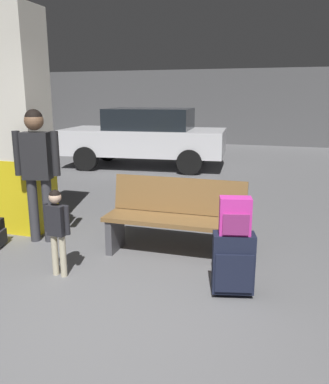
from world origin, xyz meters
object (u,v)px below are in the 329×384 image
at_px(bench, 175,218).
at_px(suitcase, 233,263).
at_px(parked_car_far, 146,136).
at_px(backpack_bright, 235,216).
at_px(adult, 37,162).
at_px(structural_pillar, 23,125).
at_px(child, 57,224).

xyz_separation_m(bench, suitcase, (0.79, -0.78, -0.12)).
bearing_deg(parked_car_far, bench, -66.66).
relative_size(bench, parked_car_far, 0.38).
height_order(bench, suitcase, bench).
distance_m(bench, parked_car_far, 5.93).
distance_m(suitcase, backpack_bright, 0.45).
bearing_deg(adult, parked_car_far, 96.20).
height_order(structural_pillar, child, structural_pillar).
height_order(structural_pillar, parked_car_far, structural_pillar).
xyz_separation_m(structural_pillar, suitcase, (2.96, -1.05, -1.13)).
height_order(child, adult, adult).
relative_size(structural_pillar, child, 3.19).
distance_m(structural_pillar, child, 1.89).
xyz_separation_m(child, parked_car_far, (-1.36, 6.33, 0.24)).
height_order(suitcase, backpack_bright, backpack_bright).
relative_size(backpack_bright, child, 0.37).
bearing_deg(suitcase, bench, 135.19).
distance_m(structural_pillar, bench, 2.41).
height_order(suitcase, adult, adult).
bearing_deg(structural_pillar, backpack_bright, -19.60).
height_order(bench, backpack_bright, backpack_bright).
bearing_deg(suitcase, structural_pillar, 160.41).
relative_size(adult, parked_car_far, 0.39).
xyz_separation_m(structural_pillar, bench, (2.18, -0.27, -1.01)).
height_order(suitcase, parked_car_far, parked_car_far).
relative_size(structural_pillar, suitcase, 4.84).
xyz_separation_m(structural_pillar, backpack_bright, (2.96, -1.05, -0.68)).
distance_m(bench, adult, 1.84).
bearing_deg(backpack_bright, suitcase, 84.98).
distance_m(child, parked_car_far, 6.48).
distance_m(structural_pillar, parked_car_far, 5.20).
relative_size(backpack_bright, parked_car_far, 0.08).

